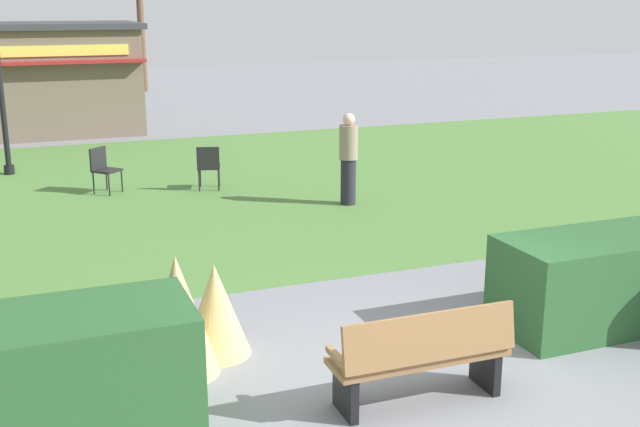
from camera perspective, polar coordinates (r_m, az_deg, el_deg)
ground_plane at (r=7.78m, az=7.43°, el=-12.55°), size 80.00×80.00×0.00m
lawn_patch at (r=15.91m, az=-8.47°, el=1.95°), size 36.00×12.00×0.01m
park_bench at (r=7.29m, az=7.50°, el=-10.31°), size 1.71×0.54×0.95m
hedge_left at (r=6.88m, az=-18.47°, el=-11.65°), size 2.20×1.10×1.18m
hedge_right at (r=9.56m, az=20.36°, el=-4.56°), size 2.60×1.10×1.06m
ornamental_grass_behind_left at (r=7.88m, az=-10.38°, el=-7.35°), size 0.80×0.80×1.23m
ornamental_grass_behind_right at (r=8.28m, az=-7.67°, el=-7.00°), size 0.73×0.73×0.99m
cafe_chair_west at (r=15.52m, az=-8.17°, el=3.61°), size 0.54×0.54×0.89m
cafe_chair_east at (r=15.74m, az=-15.62°, el=3.36°), size 0.62×0.62×0.89m
person_strolling at (r=14.21m, az=2.10°, el=4.05°), size 0.34×0.34×1.69m
tree_right_bg at (r=33.74m, az=-13.01°, el=13.65°), size 0.91×0.96×6.56m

